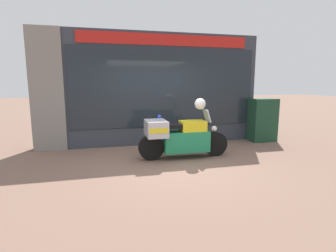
{
  "coord_description": "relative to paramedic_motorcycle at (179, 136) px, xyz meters",
  "views": [
    {
      "loc": [
        -1.45,
        -5.76,
        1.84
      ],
      "look_at": [
        0.18,
        0.75,
        0.73
      ],
      "focal_mm": 28.0,
      "sensor_mm": 36.0,
      "label": 1
    }
  ],
  "objects": [
    {
      "name": "shop_building",
      "position": [
        -0.74,
        1.75,
        1.1
      ],
      "size": [
        6.6,
        0.55,
        3.28
      ],
      "color": "#333842",
      "rests_on": "ground"
    },
    {
      "name": "paramedic_motorcycle",
      "position": [
        0.0,
        0.0,
        0.0
      ],
      "size": [
        2.26,
        0.71,
        1.19
      ],
      "rotation": [
        0.0,
        0.0,
        -0.02
      ],
      "color": "black",
      "rests_on": "ground"
    },
    {
      "name": "white_helmet",
      "position": [
        0.54,
        -0.01,
        0.78
      ],
      "size": [
        0.27,
        0.27,
        0.27
      ],
      "primitive_type": "sphere",
      "color": "white",
      "rests_on": "paramedic_motorcycle"
    },
    {
      "name": "window_display",
      "position": [
        0.03,
        1.78,
        -0.11
      ],
      "size": [
        5.28,
        0.3,
        1.82
      ],
      "color": "slate",
      "rests_on": "ground"
    },
    {
      "name": "ground_plane",
      "position": [
        -0.33,
        -0.25,
        -0.55
      ],
      "size": [
        60.0,
        60.0,
        0.0
      ],
      "primitive_type": "plane",
      "color": "#7A5B4C"
    },
    {
      "name": "utility_cabinet",
      "position": [
        3.14,
        1.24,
        0.12
      ],
      "size": [
        0.81,
        0.53,
        1.35
      ],
      "primitive_type": "cube",
      "color": "#193D28",
      "rests_on": "ground"
    }
  ]
}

